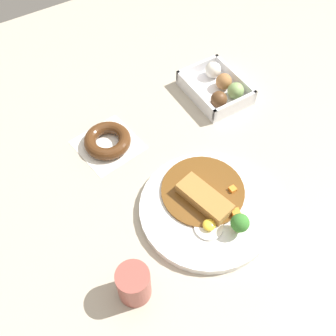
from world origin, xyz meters
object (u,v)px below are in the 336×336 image
(donut_box, at_px, (218,88))
(curry_plate, at_px, (207,207))
(chocolate_ring_donut, at_px, (107,141))
(coffee_mug, at_px, (134,284))

(donut_box, bearing_deg, curry_plate, 140.25)
(curry_plate, distance_m, chocolate_ring_donut, 0.29)
(chocolate_ring_donut, height_order, coffee_mug, coffee_mug)
(chocolate_ring_donut, bearing_deg, curry_plate, -160.21)
(curry_plate, bearing_deg, chocolate_ring_donut, 19.79)
(donut_box, distance_m, coffee_mug, 0.56)
(coffee_mug, bearing_deg, curry_plate, -71.18)
(donut_box, relative_size, chocolate_ring_donut, 1.11)
(curry_plate, relative_size, donut_box, 1.64)
(curry_plate, height_order, coffee_mug, coffee_mug)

